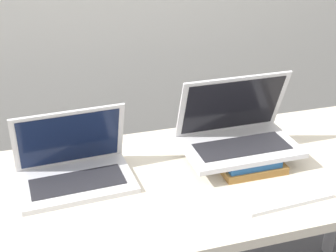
{
  "coord_description": "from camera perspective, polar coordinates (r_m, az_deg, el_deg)",
  "views": [
    {
      "loc": [
        -0.39,
        -0.81,
        1.48
      ],
      "look_at": [
        -0.05,
        0.32,
        0.89
      ],
      "focal_mm": 50.0,
      "sensor_mm": 36.0,
      "label": 1
    }
  ],
  "objects": [
    {
      "name": "laptop_left",
      "position": [
        1.42,
        -11.34,
        -4.95
      ],
      "size": [
        0.34,
        0.24,
        0.22
      ],
      "color": "silver",
      "rests_on": "desk"
    },
    {
      "name": "laptop_on_books",
      "position": [
        1.49,
        8.47,
        -0.81
      ],
      "size": [
        0.36,
        0.23,
        0.23
      ],
      "color": "silver",
      "rests_on": "book_stack"
    },
    {
      "name": "wireless_keyboard",
      "position": [
        1.38,
        13.78,
        -8.07
      ],
      "size": [
        0.27,
        0.13,
        0.01
      ],
      "color": "silver",
      "rests_on": "desk"
    },
    {
      "name": "desk",
      "position": [
        1.47,
        1.85,
        -8.67
      ],
      "size": [
        1.72,
        0.65,
        0.71
      ],
      "color": "beige",
      "rests_on": "ground_plane"
    },
    {
      "name": "book_stack",
      "position": [
        1.53,
        8.74,
        -3.11
      ],
      "size": [
        0.2,
        0.28,
        0.05
      ],
      "color": "olive",
      "rests_on": "desk"
    }
  ]
}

